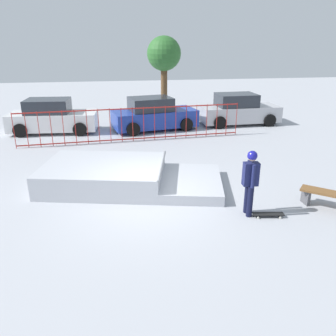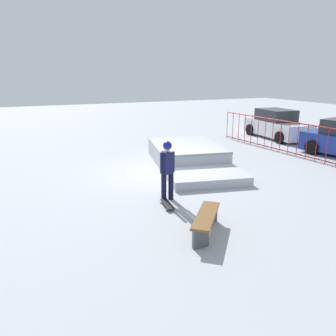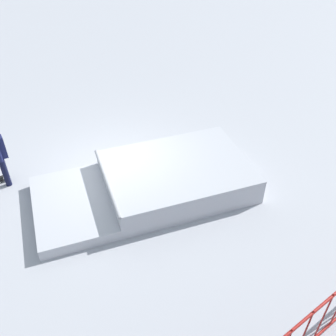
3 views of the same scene
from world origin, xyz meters
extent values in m
plane|color=#A8AAB2|center=(0.00, 0.00, 0.00)|extent=(60.00, 60.00, 0.00)
cube|color=#B0B3BB|center=(-1.21, 1.45, 0.35)|extent=(4.08, 3.32, 0.70)
cube|color=#B0B3BB|center=(1.42, 0.86, 0.15)|extent=(2.32, 2.93, 0.30)
cylinder|color=gray|center=(0.54, 1.06, 0.70)|extent=(0.64, 2.56, 0.08)
cylinder|color=black|center=(2.48, -1.18, 0.41)|extent=(0.15, 0.15, 0.82)
cylinder|color=black|center=(2.49, -0.96, 0.41)|extent=(0.15, 0.15, 0.82)
cube|color=#191E4C|center=(2.48, -1.07, 1.12)|extent=(0.39, 0.23, 0.60)
cylinder|color=#191E4C|center=(2.48, -1.25, 1.12)|extent=(0.09, 0.09, 0.60)
cylinder|color=#191E4C|center=(2.49, -0.90, 1.12)|extent=(0.09, 0.09, 0.60)
sphere|color=tan|center=(2.48, -1.07, 1.57)|extent=(0.22, 0.22, 0.22)
sphere|color=navy|center=(2.48, -1.07, 1.60)|extent=(0.25, 0.25, 0.25)
cube|color=black|center=(2.95, -1.29, 0.08)|extent=(0.82, 0.32, 0.02)
cylinder|color=silver|center=(2.66, -1.37, 0.03)|extent=(0.06, 0.04, 0.06)
cylinder|color=silver|center=(2.69, -1.14, 0.03)|extent=(0.06, 0.04, 0.06)
cylinder|color=silver|center=(3.21, -1.45, 0.03)|extent=(0.06, 0.04, 0.06)
cylinder|color=silver|center=(3.25, -1.22, 0.03)|extent=(0.06, 0.04, 0.06)
cylinder|color=maroon|center=(0.00, 6.31, 1.45)|extent=(9.75, 0.77, 0.05)
cylinder|color=maroon|center=(0.00, 6.31, 0.10)|extent=(9.75, 0.77, 0.05)
cylinder|color=maroon|center=(-4.87, 5.95, 0.75)|extent=(0.03, 0.03, 1.50)
cylinder|color=maroon|center=(-4.39, 5.99, 0.75)|extent=(0.03, 0.03, 1.50)
cylinder|color=maroon|center=(-3.90, 6.03, 0.75)|extent=(0.03, 0.03, 1.50)
cylinder|color=maroon|center=(-3.41, 6.06, 0.75)|extent=(0.03, 0.03, 1.50)
cylinder|color=maroon|center=(-2.92, 6.10, 0.75)|extent=(0.03, 0.03, 1.50)
cylinder|color=maroon|center=(-2.44, 6.13, 0.75)|extent=(0.03, 0.03, 1.50)
cylinder|color=maroon|center=(-1.95, 6.17, 0.75)|extent=(0.03, 0.03, 1.50)
cylinder|color=maroon|center=(-1.46, 6.21, 0.75)|extent=(0.03, 0.03, 1.50)
cylinder|color=maroon|center=(-0.97, 6.24, 0.75)|extent=(0.03, 0.03, 1.50)
cylinder|color=maroon|center=(-0.49, 6.28, 0.75)|extent=(0.03, 0.03, 1.50)
cylinder|color=maroon|center=(0.00, 6.31, 0.75)|extent=(0.03, 0.03, 1.50)
cylinder|color=maroon|center=(0.49, 6.35, 0.75)|extent=(0.03, 0.03, 1.50)
cylinder|color=maroon|center=(0.97, 6.39, 0.75)|extent=(0.03, 0.03, 1.50)
cylinder|color=maroon|center=(1.46, 6.42, 0.75)|extent=(0.03, 0.03, 1.50)
cube|color=brown|center=(4.78, -1.15, 0.45)|extent=(1.48, 1.34, 0.06)
cube|color=#4C4C51|center=(4.28, -0.73, 0.21)|extent=(0.08, 0.36, 0.42)
cube|color=#4C4C51|center=(5.27, -1.57, 0.21)|extent=(0.08, 0.36, 0.42)
cube|color=white|center=(-3.68, 8.50, 0.56)|extent=(4.21, 1.99, 0.80)
cube|color=#262B33|center=(-3.88, 8.52, 1.28)|extent=(2.10, 1.64, 0.64)
cylinder|color=black|center=(-2.27, 9.25, 0.32)|extent=(0.65, 0.26, 0.64)
cylinder|color=black|center=(-2.39, 7.56, 0.32)|extent=(0.65, 0.26, 0.64)
cylinder|color=black|center=(-4.97, 9.45, 0.32)|extent=(0.65, 0.26, 0.64)
cylinder|color=black|center=(-5.09, 7.75, 0.32)|extent=(0.65, 0.26, 0.64)
cylinder|color=black|center=(-0.28, 8.85, 0.32)|extent=(0.67, 0.34, 0.64)
cylinder|color=black|center=(0.06, 7.19, 0.32)|extent=(0.67, 0.34, 0.64)
camera|label=1|loc=(-0.82, -8.72, 4.28)|focal=37.28mm
camera|label=2|loc=(10.68, -4.78, 3.52)|focal=35.49mm
camera|label=3|loc=(3.05, 7.84, 6.78)|focal=41.75mm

